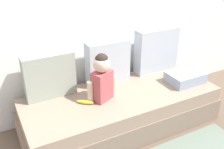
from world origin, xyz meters
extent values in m
plane|color=brown|center=(0.00, 0.00, 0.00)|extent=(12.00, 12.00, 0.00)
cube|color=white|center=(0.00, 0.54, 1.15)|extent=(5.29, 0.10, 2.30)
cube|color=#826C5B|center=(0.00, 0.00, 0.13)|extent=(2.09, 0.82, 0.25)
cube|color=gray|center=(0.00, 0.00, 0.33)|extent=(2.03, 0.79, 0.15)
cube|color=#99A393|center=(-0.65, 0.31, 0.63)|extent=(0.50, 0.16, 0.46)
cube|color=#B2BCC6|center=(0.00, 0.31, 0.64)|extent=(0.48, 0.16, 0.48)
cube|color=#B2BCC6|center=(0.65, 0.31, 0.67)|extent=(0.53, 0.16, 0.53)
cube|color=#B24C51|center=(-0.22, 0.00, 0.55)|extent=(0.24, 0.20, 0.30)
sphere|color=beige|center=(-0.22, 0.00, 0.79)|extent=(0.17, 0.17, 0.17)
sphere|color=#2D231E|center=(-0.22, 0.00, 0.83)|extent=(0.13, 0.13, 0.13)
cylinder|color=beige|center=(-0.35, 0.00, 0.52)|extent=(0.06, 0.06, 0.23)
cylinder|color=beige|center=(-0.09, 0.00, 0.52)|extent=(0.06, 0.06, 0.23)
ellipsoid|color=yellow|center=(-0.40, 0.00, 0.42)|extent=(0.16, 0.14, 0.04)
cube|color=#8E9EB2|center=(0.77, -0.10, 0.46)|extent=(0.40, 0.28, 0.12)
camera|label=1|loc=(-1.16, -2.01, 1.78)|focal=41.64mm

